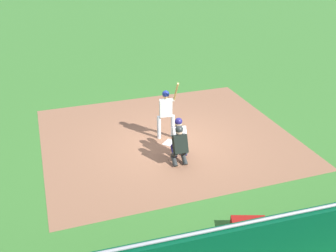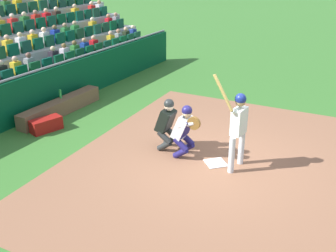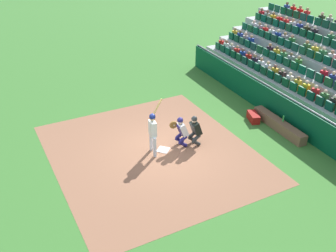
{
  "view_description": "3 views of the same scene",
  "coord_description": "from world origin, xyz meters",
  "px_view_note": "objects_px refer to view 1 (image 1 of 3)",
  "views": [
    {
      "loc": [
        -3.32,
        -11.06,
        6.4
      ],
      "look_at": [
        -0.24,
        -0.49,
        0.92
      ],
      "focal_mm": 41.93,
      "sensor_mm": 36.0,
      "label": 1
    },
    {
      "loc": [
        7.46,
        2.92,
        4.38
      ],
      "look_at": [
        0.48,
        -0.97,
        0.91
      ],
      "focal_mm": 42.66,
      "sensor_mm": 36.0,
      "label": 2
    },
    {
      "loc": [
        -11.82,
        5.3,
        8.37
      ],
      "look_at": [
        0.03,
        -0.22,
        1.02
      ],
      "focal_mm": 41.65,
      "sensor_mm": 36.0,
      "label": 3
    }
  ],
  "objects_px": {
    "home_plate_umpire": "(180,144)",
    "water_bottle_on_bench": "(210,241)",
    "home_plate_marker": "(171,143)",
    "dugout_bench": "(213,250)",
    "catcher_crouching": "(179,135)",
    "batter_at_plate": "(166,109)",
    "equipment_duffel_bag": "(248,226)"
  },
  "relations": [
    {
      "from": "home_plate_marker",
      "to": "batter_at_plate",
      "type": "height_order",
      "value": "batter_at_plate"
    },
    {
      "from": "catcher_crouching",
      "to": "equipment_duffel_bag",
      "type": "distance_m",
      "value": 3.95
    },
    {
      "from": "catcher_crouching",
      "to": "home_plate_marker",
      "type": "bearing_deg",
      "value": 92.37
    },
    {
      "from": "home_plate_marker",
      "to": "water_bottle_on_bench",
      "type": "height_order",
      "value": "water_bottle_on_bench"
    },
    {
      "from": "batter_at_plate",
      "to": "home_plate_umpire",
      "type": "xyz_separation_m",
      "value": [
        -0.1,
        -1.78,
        -0.37
      ]
    },
    {
      "from": "home_plate_marker",
      "to": "dugout_bench",
      "type": "relative_size",
      "value": 0.14
    },
    {
      "from": "home_plate_umpire",
      "to": "dugout_bench",
      "type": "distance_m",
      "value": 3.91
    },
    {
      "from": "batter_at_plate",
      "to": "dugout_bench",
      "type": "relative_size",
      "value": 0.71
    },
    {
      "from": "batter_at_plate",
      "to": "equipment_duffel_bag",
      "type": "relative_size",
      "value": 2.63
    },
    {
      "from": "batter_at_plate",
      "to": "water_bottle_on_bench",
      "type": "distance_m",
      "value": 5.77
    },
    {
      "from": "catcher_crouching",
      "to": "home_plate_umpire",
      "type": "bearing_deg",
      "value": -106.21
    },
    {
      "from": "equipment_duffel_bag",
      "to": "home_plate_umpire",
      "type": "bearing_deg",
      "value": 117.55
    },
    {
      "from": "dugout_bench",
      "to": "equipment_duffel_bag",
      "type": "distance_m",
      "value": 1.23
    },
    {
      "from": "water_bottle_on_bench",
      "to": "dugout_bench",
      "type": "bearing_deg",
      "value": 35.16
    },
    {
      "from": "home_plate_marker",
      "to": "water_bottle_on_bench",
      "type": "distance_m",
      "value": 5.34
    },
    {
      "from": "home_plate_umpire",
      "to": "dugout_bench",
      "type": "relative_size",
      "value": 0.43
    },
    {
      "from": "water_bottle_on_bench",
      "to": "equipment_duffel_bag",
      "type": "xyz_separation_m",
      "value": [
        1.24,
        0.6,
        -0.39
      ]
    },
    {
      "from": "dugout_bench",
      "to": "catcher_crouching",
      "type": "bearing_deg",
      "value": 81.79
    },
    {
      "from": "home_plate_umpire",
      "to": "catcher_crouching",
      "type": "bearing_deg",
      "value": 73.79
    },
    {
      "from": "dugout_bench",
      "to": "water_bottle_on_bench",
      "type": "relative_size",
      "value": 11.76
    },
    {
      "from": "batter_at_plate",
      "to": "home_plate_marker",
      "type": "bearing_deg",
      "value": -85.93
    },
    {
      "from": "catcher_crouching",
      "to": "water_bottle_on_bench",
      "type": "distance_m",
      "value": 4.55
    },
    {
      "from": "catcher_crouching",
      "to": "dugout_bench",
      "type": "relative_size",
      "value": 0.42
    },
    {
      "from": "home_plate_umpire",
      "to": "water_bottle_on_bench",
      "type": "bearing_deg",
      "value": -98.62
    },
    {
      "from": "dugout_bench",
      "to": "equipment_duffel_bag",
      "type": "relative_size",
      "value": 3.73
    },
    {
      "from": "batter_at_plate",
      "to": "water_bottle_on_bench",
      "type": "xyz_separation_m",
      "value": [
        -0.69,
        -5.71,
        -0.5
      ]
    },
    {
      "from": "batter_at_plate",
      "to": "catcher_crouching",
      "type": "bearing_deg",
      "value": -87.01
    },
    {
      "from": "home_plate_umpire",
      "to": "water_bottle_on_bench",
      "type": "distance_m",
      "value": 3.98
    },
    {
      "from": "catcher_crouching",
      "to": "water_bottle_on_bench",
      "type": "relative_size",
      "value": 4.98
    },
    {
      "from": "home_plate_marker",
      "to": "equipment_duffel_bag",
      "type": "height_order",
      "value": "equipment_duffel_bag"
    },
    {
      "from": "home_plate_marker",
      "to": "dugout_bench",
      "type": "xyz_separation_m",
      "value": [
        -0.6,
        -5.18,
        0.2
      ]
    },
    {
      "from": "home_plate_marker",
      "to": "water_bottle_on_bench",
      "type": "xyz_separation_m",
      "value": [
        -0.72,
        -5.26,
        0.55
      ]
    }
  ]
}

